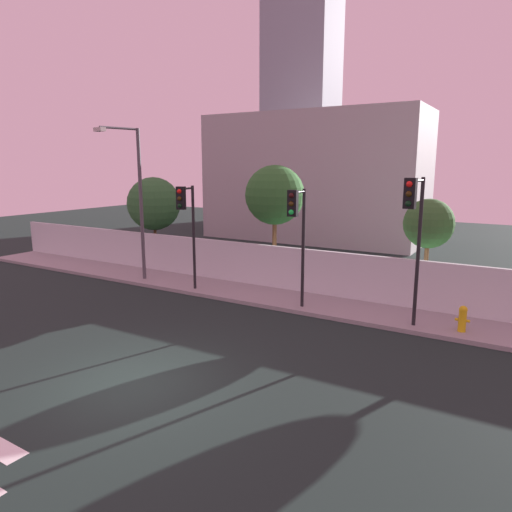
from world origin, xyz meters
name	(u,v)px	position (x,y,z in m)	size (l,w,h in m)	color
ground_plane	(133,383)	(0.00, 0.00, 0.00)	(80.00, 80.00, 0.00)	black
sidewalk	(285,300)	(0.00, 8.20, 0.07)	(36.00, 2.40, 0.15)	gray
perimeter_wall	(299,270)	(0.00, 9.49, 1.05)	(36.00, 0.18, 1.80)	silver
traffic_light_left	(187,215)	(-3.89, 7.01, 3.33)	(0.41, 1.21, 4.35)	black
traffic_light_center	(297,223)	(1.08, 6.99, 3.33)	(0.35, 1.26, 4.35)	black
traffic_light_right	(414,221)	(5.03, 6.93, 3.65)	(0.36, 1.42, 4.81)	black
street_lamp_curbside	(135,192)	(-7.16, 7.49, 4.16)	(0.78, 2.03, 6.76)	#4C4C51
fire_hydrant	(463,318)	(6.54, 7.71, 0.60)	(0.44, 0.26, 0.84)	gold
roadside_tree_leftmost	(154,204)	(-9.19, 10.80, 3.31)	(2.80, 2.80, 4.72)	brown
roadside_tree_midleft	(275,195)	(-1.90, 10.80, 3.99)	(2.67, 2.67, 5.34)	brown
roadside_tree_midright	(429,224)	(4.76, 10.80, 3.12)	(1.89, 1.89, 4.09)	brown
low_building_distant	(314,178)	(-5.61, 23.49, 4.46)	(15.43, 6.00, 8.91)	#A6A6A6
tower_on_skyline	(302,71)	(-12.42, 35.49, 14.31)	(6.58, 5.00, 28.62)	gray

